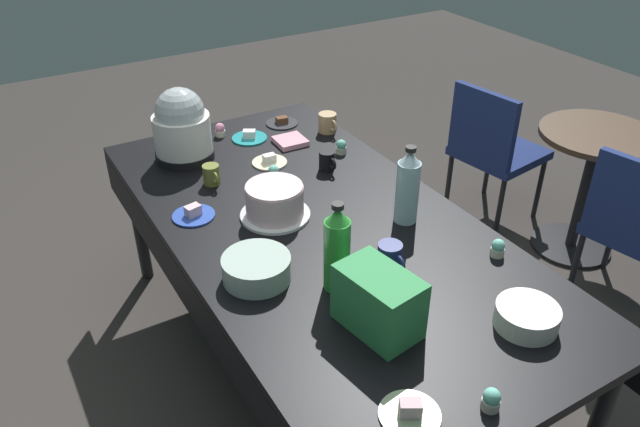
# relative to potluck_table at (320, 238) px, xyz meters

# --- Properties ---
(ground) EXTENTS (9.00, 9.00, 0.00)m
(ground) POSITION_rel_potluck_table_xyz_m (0.00, 0.00, -0.69)
(ground) COLOR #383330
(potluck_table) EXTENTS (2.20, 1.10, 0.75)m
(potluck_table) POSITION_rel_potluck_table_xyz_m (0.00, 0.00, 0.00)
(potluck_table) COLOR black
(potluck_table) RESTS_ON ground
(frosted_layer_cake) EXTENTS (0.28, 0.28, 0.14)m
(frosted_layer_cake) POSITION_rel_potluck_table_xyz_m (-0.14, -0.12, 0.13)
(frosted_layer_cake) COLOR silver
(frosted_layer_cake) RESTS_ON potluck_table
(slow_cooker) EXTENTS (0.27, 0.27, 0.34)m
(slow_cooker) POSITION_rel_potluck_table_xyz_m (-0.79, -0.25, 0.22)
(slow_cooker) COLOR black
(slow_cooker) RESTS_ON potluck_table
(glass_salad_bowl) EXTENTS (0.24, 0.24, 0.08)m
(glass_salad_bowl) POSITION_rel_potluck_table_xyz_m (0.18, -0.35, 0.10)
(glass_salad_bowl) COLOR #B2C6BC
(glass_salad_bowl) RESTS_ON potluck_table
(ceramic_snack_bowl) EXTENTS (0.20, 0.20, 0.07)m
(ceramic_snack_bowl) POSITION_rel_potluck_table_xyz_m (0.81, 0.26, 0.10)
(ceramic_snack_bowl) COLOR silver
(ceramic_snack_bowl) RESTS_ON potluck_table
(dessert_plate_sage) EXTENTS (0.17, 0.17, 0.05)m
(dessert_plate_sage) POSITION_rel_potluck_table_xyz_m (0.91, -0.26, 0.07)
(dessert_plate_sage) COLOR #8CA87F
(dessert_plate_sage) RESTS_ON potluck_table
(dessert_plate_teal) EXTENTS (0.17, 0.17, 0.04)m
(dessert_plate_teal) POSITION_rel_potluck_table_xyz_m (-0.83, 0.09, 0.07)
(dessert_plate_teal) COLOR teal
(dessert_plate_teal) RESTS_ON potluck_table
(dessert_plate_cobalt) EXTENTS (0.17, 0.17, 0.05)m
(dessert_plate_cobalt) POSITION_rel_potluck_table_xyz_m (-0.30, -0.40, 0.07)
(dessert_plate_cobalt) COLOR #2D4CB2
(dessert_plate_cobalt) RESTS_ON potluck_table
(dessert_plate_cream) EXTENTS (0.16, 0.16, 0.04)m
(dessert_plate_cream) POSITION_rel_potluck_table_xyz_m (-0.55, 0.06, 0.07)
(dessert_plate_cream) COLOR beige
(dessert_plate_cream) RESTS_ON potluck_table
(dessert_plate_charcoal) EXTENTS (0.16, 0.16, 0.04)m
(dessert_plate_charcoal) POSITION_rel_potluck_table_xyz_m (-0.91, 0.31, 0.07)
(dessert_plate_charcoal) COLOR #2D2D33
(dessert_plate_charcoal) RESTS_ON potluck_table
(cupcake_lemon) EXTENTS (0.05, 0.05, 0.07)m
(cupcake_lemon) POSITION_rel_potluck_table_xyz_m (0.99, -0.07, 0.09)
(cupcake_lemon) COLOR beige
(cupcake_lemon) RESTS_ON potluck_table
(cupcake_cocoa) EXTENTS (0.05, 0.05, 0.07)m
(cupcake_cocoa) POSITION_rel_potluck_table_xyz_m (-0.94, -0.02, 0.09)
(cupcake_cocoa) COLOR beige
(cupcake_cocoa) RESTS_ON potluck_table
(cupcake_mint) EXTENTS (0.05, 0.05, 0.07)m
(cupcake_mint) POSITION_rel_potluck_table_xyz_m (-0.47, 0.40, 0.09)
(cupcake_mint) COLOR beige
(cupcake_mint) RESTS_ON potluck_table
(cupcake_berry) EXTENTS (0.05, 0.05, 0.07)m
(cupcake_berry) POSITION_rel_potluck_table_xyz_m (-0.41, 0.01, 0.09)
(cupcake_berry) COLOR beige
(cupcake_berry) RESTS_ON potluck_table
(cupcake_rose) EXTENTS (0.05, 0.05, 0.07)m
(cupcake_rose) POSITION_rel_potluck_table_xyz_m (0.50, 0.44, 0.09)
(cupcake_rose) COLOR beige
(cupcake_rose) RESTS_ON potluck_table
(soda_bottle_lime_soda) EXTENTS (0.09, 0.09, 0.32)m
(soda_bottle_lime_soda) POSITION_rel_potluck_table_xyz_m (0.35, -0.14, 0.21)
(soda_bottle_lime_soda) COLOR green
(soda_bottle_lime_soda) RESTS_ON potluck_table
(soda_bottle_water) EXTENTS (0.09, 0.09, 0.32)m
(soda_bottle_water) POSITION_rel_potluck_table_xyz_m (0.14, 0.30, 0.21)
(soda_bottle_water) COLOR silver
(soda_bottle_water) RESTS_ON potluck_table
(coffee_mug_olive) EXTENTS (0.11, 0.07, 0.09)m
(coffee_mug_olive) POSITION_rel_potluck_table_xyz_m (-0.51, -0.24, 0.11)
(coffee_mug_olive) COLOR olive
(coffee_mug_olive) RESTS_ON potluck_table
(coffee_mug_tan) EXTENTS (0.13, 0.09, 0.10)m
(coffee_mug_tan) POSITION_rel_potluck_table_xyz_m (-0.71, 0.46, 0.11)
(coffee_mug_tan) COLOR tan
(coffee_mug_tan) RESTS_ON potluck_table
(coffee_mug_black) EXTENTS (0.11, 0.07, 0.09)m
(coffee_mug_black) POSITION_rel_potluck_table_xyz_m (-0.37, 0.26, 0.11)
(coffee_mug_black) COLOR black
(coffee_mug_black) RESTS_ON potluck_table
(coffee_mug_navy) EXTENTS (0.13, 0.09, 0.10)m
(coffee_mug_navy) POSITION_rel_potluck_table_xyz_m (0.36, 0.07, 0.11)
(coffee_mug_navy) COLOR navy
(coffee_mug_navy) RESTS_ON potluck_table
(soda_carton) EXTENTS (0.28, 0.20, 0.20)m
(soda_carton) POSITION_rel_potluck_table_xyz_m (0.58, -0.14, 0.16)
(soda_carton) COLOR #338C4C
(soda_carton) RESTS_ON potluck_table
(paper_napkin_stack) EXTENTS (0.15, 0.15, 0.02)m
(paper_napkin_stack) POSITION_rel_potluck_table_xyz_m (-0.69, 0.24, 0.07)
(paper_napkin_stack) COLOR pink
(paper_napkin_stack) RESTS_ON potluck_table
(maroon_chair_left) EXTENTS (0.50, 0.50, 0.85)m
(maroon_chair_left) POSITION_rel_potluck_table_xyz_m (-0.54, 1.47, -0.20)
(maroon_chair_left) COLOR navy
(maroon_chair_left) RESTS_ON ground
(maroon_chair_right) EXTENTS (0.52, 0.52, 0.85)m
(maroon_chair_right) POSITION_rel_potluck_table_xyz_m (0.41, 1.47, -0.20)
(maroon_chair_right) COLOR navy
(maroon_chair_right) RESTS_ON ground
(round_cafe_table) EXTENTS (0.60, 0.60, 0.72)m
(round_cafe_table) POSITION_rel_potluck_table_xyz_m (-0.05, 1.70, -0.19)
(round_cafe_table) COLOR #473323
(round_cafe_table) RESTS_ON ground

